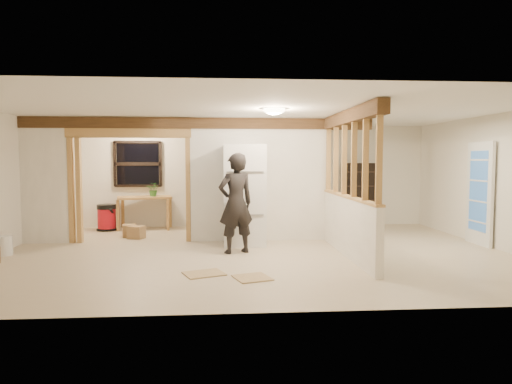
{
  "coord_description": "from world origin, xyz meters",
  "views": [
    {
      "loc": [
        -0.57,
        -8.06,
        1.66
      ],
      "look_at": [
        0.07,
        0.4,
        1.05
      ],
      "focal_mm": 32.0,
      "sensor_mm": 36.0,
      "label": 1
    }
  ],
  "objects": [
    {
      "name": "floor",
      "position": [
        0.0,
        0.0,
        -0.01
      ],
      "size": [
        9.0,
        6.5,
        0.01
      ],
      "primitive_type": "cube",
      "color": "#BEAC8D",
      "rests_on": "ground"
    },
    {
      "name": "ceiling",
      "position": [
        0.0,
        0.0,
        2.5
      ],
      "size": [
        9.0,
        6.5,
        0.01
      ],
      "primitive_type": "cube",
      "color": "white"
    },
    {
      "name": "wall_back",
      "position": [
        0.0,
        3.25,
        1.25
      ],
      "size": [
        9.0,
        0.01,
        2.5
      ],
      "primitive_type": "cube",
      "color": "silver",
      "rests_on": "floor"
    },
    {
      "name": "wall_front",
      "position": [
        0.0,
        -3.25,
        1.25
      ],
      "size": [
        9.0,
        0.01,
        2.5
      ],
      "primitive_type": "cube",
      "color": "silver",
      "rests_on": "floor"
    },
    {
      "name": "wall_right",
      "position": [
        4.5,
        0.0,
        1.25
      ],
      "size": [
        0.01,
        6.5,
        2.5
      ],
      "primitive_type": "cube",
      "color": "silver",
      "rests_on": "floor"
    },
    {
      "name": "partition_left_stub",
      "position": [
        -4.05,
        1.2,
        1.25
      ],
      "size": [
        0.9,
        0.12,
        2.5
      ],
      "primitive_type": "cube",
      "color": "white",
      "rests_on": "floor"
    },
    {
      "name": "partition_center",
      "position": [
        0.2,
        1.2,
        1.25
      ],
      "size": [
        2.8,
        0.12,
        2.5
      ],
      "primitive_type": "cube",
      "color": "white",
      "rests_on": "floor"
    },
    {
      "name": "doorway_frame",
      "position": [
        -2.4,
        1.2,
        1.1
      ],
      "size": [
        2.46,
        0.14,
        2.2
      ],
      "primitive_type": "cube",
      "color": "tan",
      "rests_on": "floor"
    },
    {
      "name": "header_beam_back",
      "position": [
        -1.0,
        1.2,
        2.38
      ],
      "size": [
        7.0,
        0.18,
        0.22
      ],
      "primitive_type": "cube",
      "color": "#4E331B",
      "rests_on": "ceiling"
    },
    {
      "name": "header_beam_right",
      "position": [
        1.6,
        -0.4,
        2.38
      ],
      "size": [
        0.18,
        3.3,
        0.22
      ],
      "primitive_type": "cube",
      "color": "#4E331B",
      "rests_on": "ceiling"
    },
    {
      "name": "pony_wall",
      "position": [
        1.6,
        -0.4,
        0.5
      ],
      "size": [
        0.12,
        3.2,
        1.0
      ],
      "primitive_type": "cube",
      "color": "white",
      "rests_on": "floor"
    },
    {
      "name": "stud_partition",
      "position": [
        1.6,
        -0.4,
        1.66
      ],
      "size": [
        0.14,
        3.2,
        1.32
      ],
      "primitive_type": "cube",
      "color": "tan",
      "rests_on": "pony_wall"
    },
    {
      "name": "window_back",
      "position": [
        -2.6,
        3.17,
        1.55
      ],
      "size": [
        1.12,
        0.1,
        1.1
      ],
      "primitive_type": "cube",
      "color": "black",
      "rests_on": "wall_back"
    },
    {
      "name": "french_door",
      "position": [
        4.42,
        0.4,
        1.0
      ],
      "size": [
        0.12,
        0.86,
        2.0
      ],
      "primitive_type": "cube",
      "color": "white",
      "rests_on": "floor"
    },
    {
      "name": "ceiling_dome_main",
      "position": [
        0.3,
        -0.5,
        2.48
      ],
      "size": [
        0.36,
        0.36,
        0.16
      ],
      "primitive_type": "ellipsoid",
      "color": "#FFEABF",
      "rests_on": "ceiling"
    },
    {
      "name": "ceiling_dome_util",
      "position": [
        -2.5,
        2.3,
        2.48
      ],
      "size": [
        0.32,
        0.32,
        0.14
      ],
      "primitive_type": "ellipsoid",
      "color": "#FFEABF",
      "rests_on": "ceiling"
    },
    {
      "name": "hanging_bulb",
      "position": [
        -2.0,
        1.6,
        2.18
      ],
      "size": [
        0.07,
        0.07,
        0.07
      ],
      "primitive_type": "ellipsoid",
      "color": "#FFD88C",
      "rests_on": "ceiling"
    },
    {
      "name": "refrigerator",
      "position": [
        -0.14,
        0.75,
        0.97
      ],
      "size": [
        0.8,
        0.78,
        1.94
      ],
      "primitive_type": "cube",
      "color": "silver",
      "rests_on": "floor"
    },
    {
      "name": "woman",
      "position": [
        -0.33,
        -0.05,
        0.89
      ],
      "size": [
        0.76,
        0.64,
        1.78
      ],
      "primitive_type": "imported",
      "rotation": [
        0.0,
        0.0,
        3.53
      ],
      "color": "black",
      "rests_on": "floor"
    },
    {
      "name": "work_table",
      "position": [
        -2.4,
        2.89,
        0.39
      ],
      "size": [
        1.35,
        0.87,
        0.78
      ],
      "primitive_type": "cube",
      "rotation": [
        0.0,
        0.0,
        0.21
      ],
      "color": "tan",
      "rests_on": "floor"
    },
    {
      "name": "potted_plant",
      "position": [
        -2.19,
        2.88,
        0.95
      ],
      "size": [
        0.37,
        0.35,
        0.33
      ],
      "primitive_type": "imported",
      "rotation": [
        0.0,
        0.0,
        -0.4
      ],
      "color": "#295D22",
      "rests_on": "work_table"
    },
    {
      "name": "shop_vac",
      "position": [
        -3.26,
        2.73,
        0.31
      ],
      "size": [
        0.51,
        0.51,
        0.62
      ],
      "primitive_type": "cylinder",
      "rotation": [
        0.0,
        0.0,
        -0.07
      ],
      "color": "#A30D19",
      "rests_on": "floor"
    },
    {
      "name": "bookshelf",
      "position": [
        2.82,
        3.05,
        0.78
      ],
      "size": [
        0.78,
        0.26,
        1.57
      ],
      "primitive_type": "cube",
      "color": "black",
      "rests_on": "floor"
    },
    {
      "name": "bucket",
      "position": [
        -4.34,
        0.05,
        0.17
      ],
      "size": [
        0.35,
        0.35,
        0.34
      ],
      "primitive_type": "cylinder",
      "rotation": [
        0.0,
        0.0,
        0.39
      ],
      "color": "white",
      "rests_on": "floor"
    },
    {
      "name": "box_util_a",
      "position": [
        -2.37,
        1.6,
        0.13
      ],
      "size": [
        0.38,
        0.35,
        0.26
      ],
      "primitive_type": "cube",
      "rotation": [
        0.0,
        0.0,
        -0.36
      ],
      "color": "olive",
      "rests_on": "floor"
    },
    {
      "name": "box_util_b",
      "position": [
        -2.55,
        1.81,
        0.13
      ],
      "size": [
        0.33,
        0.33,
        0.26
      ],
      "primitive_type": "cube",
      "rotation": [
        0.0,
        0.0,
        0.18
      ],
      "color": "olive",
      "rests_on": "floor"
    },
    {
      "name": "floor_panel_near",
      "position": [
        -0.15,
        -1.8,
        0.01
      ],
      "size": [
        0.59,
        0.59,
        0.02
      ],
      "primitive_type": "cube",
      "rotation": [
        0.0,
        0.0,
        0.32
      ],
      "color": "tan",
      "rests_on": "floor"
    },
    {
      "name": "floor_panel_far",
      "position": [
        -0.83,
        -1.52,
        0.01
      ],
      "size": [
        0.67,
        0.61,
        0.02
      ],
      "primitive_type": "cube",
      "rotation": [
        0.0,
        0.0,
        0.38
      ],
      "color": "tan",
      "rests_on": "floor"
    }
  ]
}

